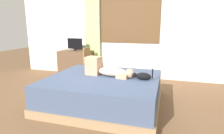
# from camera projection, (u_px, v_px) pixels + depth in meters

# --- Properties ---
(ground_plane) EXTENTS (16.00, 16.00, 0.00)m
(ground_plane) POSITION_uv_depth(u_px,v_px,m) (95.00, 106.00, 3.41)
(ground_plane) COLOR brown
(back_wall_with_window) EXTENTS (6.40, 0.14, 2.90)m
(back_wall_with_window) POSITION_uv_depth(u_px,v_px,m) (124.00, 25.00, 5.18)
(back_wall_with_window) COLOR silver
(back_wall_with_window) RESTS_ON ground
(bed) EXTENTS (2.01, 1.79, 0.52)m
(bed) POSITION_uv_depth(u_px,v_px,m) (104.00, 91.00, 3.45)
(bed) COLOR #997A56
(bed) RESTS_ON ground
(person_lying) EXTENTS (0.94, 0.35, 0.34)m
(person_lying) POSITION_uv_depth(u_px,v_px,m) (107.00, 70.00, 3.46)
(person_lying) COLOR #CCB299
(person_lying) RESTS_ON bed
(cat) EXTENTS (0.36, 0.11, 0.21)m
(cat) POSITION_uv_depth(u_px,v_px,m) (142.00, 76.00, 3.19)
(cat) COLOR black
(cat) RESTS_ON bed
(desk) EXTENTS (0.90, 0.56, 0.74)m
(desk) POSITION_uv_depth(u_px,v_px,m) (76.00, 63.00, 5.41)
(desk) COLOR brown
(desk) RESTS_ON ground
(tv_monitor) EXTENTS (0.48, 0.10, 0.35)m
(tv_monitor) POSITION_uv_depth(u_px,v_px,m) (75.00, 44.00, 5.30)
(tv_monitor) COLOR black
(tv_monitor) RESTS_ON desk
(cup) EXTENTS (0.08, 0.08, 0.09)m
(cup) POSITION_uv_depth(u_px,v_px,m) (86.00, 49.00, 5.29)
(cup) COLOR teal
(cup) RESTS_ON desk
(chair_by_desk) EXTENTS (0.39, 0.39, 0.86)m
(chair_by_desk) POSITION_uv_depth(u_px,v_px,m) (90.00, 61.00, 5.04)
(chair_by_desk) COLOR brown
(chair_by_desk) RESTS_ON ground
(curtain_left) EXTENTS (0.44, 0.06, 2.49)m
(curtain_left) POSITION_uv_depth(u_px,v_px,m) (93.00, 32.00, 5.37)
(curtain_left) COLOR #ADCC75
(curtain_left) RESTS_ON ground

